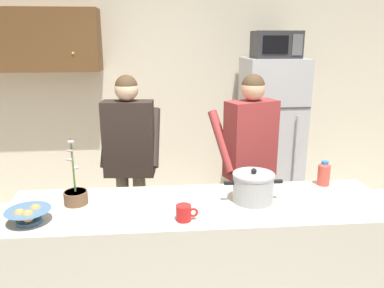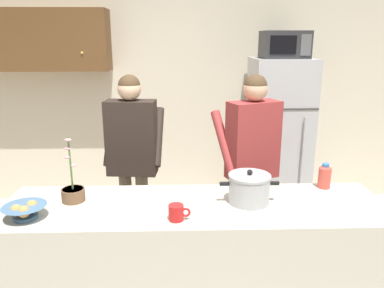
{
  "view_description": "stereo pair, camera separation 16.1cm",
  "coord_description": "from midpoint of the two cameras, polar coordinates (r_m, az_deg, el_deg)",
  "views": [
    {
      "loc": [
        -0.25,
        -2.23,
        1.95
      ],
      "look_at": [
        0.0,
        0.55,
        1.17
      ],
      "focal_mm": 35.44,
      "sensor_mm": 36.0,
      "label": 1
    },
    {
      "loc": [
        -0.09,
        -2.23,
        1.95
      ],
      "look_at": [
        0.0,
        0.55,
        1.17
      ],
      "focal_mm": 35.44,
      "sensor_mm": 36.0,
      "label": 2
    }
  ],
  "objects": [
    {
      "name": "back_wall_unit",
      "position": [
        4.53,
        -6.01,
        8.51
      ],
      "size": [
        6.0,
        0.48,
        2.6
      ],
      "color": "beige",
      "rests_on": "ground"
    },
    {
      "name": "kitchen_island",
      "position": [
        2.69,
        -0.72,
        -18.03
      ],
      "size": [
        2.47,
        0.68,
        0.92
      ],
      "primitive_type": "cube",
      "color": "beige",
      "rests_on": "ground"
    },
    {
      "name": "refrigerator",
      "position": [
        4.38,
        10.65,
        1.13
      ],
      "size": [
        0.64,
        0.68,
        1.74
      ],
      "color": "#B7BABF",
      "rests_on": "ground"
    },
    {
      "name": "microwave",
      "position": [
        4.23,
        11.44,
        14.46
      ],
      "size": [
        0.48,
        0.37,
        0.28
      ],
      "color": "#2D2D30",
      "rests_on": "refrigerator"
    },
    {
      "name": "person_near_pot",
      "position": [
        3.29,
        -10.81,
        -0.66
      ],
      "size": [
        0.53,
        0.45,
        1.66
      ],
      "color": "#726656",
      "rests_on": "ground"
    },
    {
      "name": "person_by_sink",
      "position": [
        3.21,
        7.27,
        -0.76
      ],
      "size": [
        0.61,
        0.56,
        1.68
      ],
      "color": "black",
      "rests_on": "ground"
    },
    {
      "name": "cooking_pot",
      "position": [
        2.49,
        7.36,
        -6.49
      ],
      "size": [
        0.38,
        0.27,
        0.23
      ],
      "color": "#ADAFB5",
      "rests_on": "kitchen_island"
    },
    {
      "name": "coffee_mug",
      "position": [
        2.25,
        -3.28,
        -10.33
      ],
      "size": [
        0.13,
        0.09,
        0.1
      ],
      "color": "red",
      "rests_on": "kitchen_island"
    },
    {
      "name": "bread_bowl",
      "position": [
        2.44,
        -25.19,
        -9.68
      ],
      "size": [
        0.26,
        0.26,
        0.1
      ],
      "color": "#4C7299",
      "rests_on": "kitchen_island"
    },
    {
      "name": "bottle_near_edge",
      "position": [
        2.88,
        17.74,
        -4.23
      ],
      "size": [
        0.09,
        0.09,
        0.18
      ],
      "color": "#D84C3F",
      "rests_on": "kitchen_island"
    },
    {
      "name": "potted_orchid",
      "position": [
        2.58,
        -18.86,
        -7.23
      ],
      "size": [
        0.15,
        0.15,
        0.44
      ],
      "color": "brown",
      "rests_on": "kitchen_island"
    }
  ]
}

